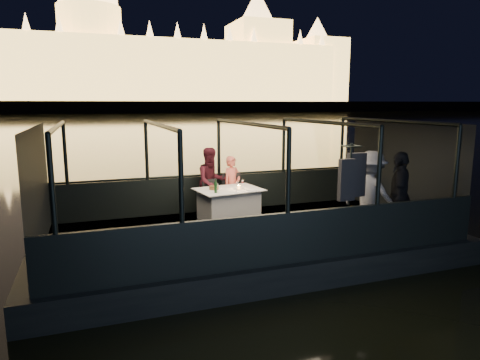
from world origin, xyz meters
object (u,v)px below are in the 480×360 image
object	(u,v)px
chair_port_right	(234,196)
person_man_maroon	(212,185)
passenger_stripe	(370,195)
person_woman_coral	(232,183)
dining_table_central	(229,205)
coat_stand	(349,201)
passenger_dark	(399,197)
chair_port_left	(212,199)
wine_bottle	(216,186)

from	to	relation	value
chair_port_right	person_man_maroon	size ratio (longest dim) A/B	0.60
passenger_stripe	person_woman_coral	bearing A→B (deg)	12.91
dining_table_central	coat_stand	bearing A→B (deg)	-57.38
person_woman_coral	passenger_dark	xyz separation A→B (m)	(2.50, -3.07, 0.10)
person_woman_coral	passenger_stripe	size ratio (longest dim) A/B	0.81
dining_table_central	chair_port_left	distance (m)	0.53
chair_port_left	person_man_maroon	bearing A→B (deg)	52.83
wine_bottle	passenger_stripe	bearing A→B (deg)	-30.85
coat_stand	passenger_stripe	xyz separation A→B (m)	(0.84, 0.48, -0.05)
passenger_dark	coat_stand	bearing A→B (deg)	-43.19
chair_port_right	person_man_maroon	bearing A→B (deg)	170.61
passenger_stripe	passenger_dark	size ratio (longest dim) A/B	0.99
dining_table_central	passenger_stripe	size ratio (longest dim) A/B	0.82
dining_table_central	chair_port_right	distance (m)	0.66
dining_table_central	person_woman_coral	distance (m)	0.87
person_man_maroon	wine_bottle	xyz separation A→B (m)	(-0.19, -1.02, 0.17)
chair_port_left	person_woman_coral	xyz separation A→B (m)	(0.60, 0.27, 0.30)
chair_port_right	passenger_stripe	distance (m)	3.33
dining_table_central	chair_port_right	size ratio (longest dim) A/B	1.46
passenger_dark	wine_bottle	xyz separation A→B (m)	(-3.23, 2.05, 0.06)
passenger_stripe	wine_bottle	xyz separation A→B (m)	(-2.82, 1.68, 0.06)
dining_table_central	chair_port_left	size ratio (longest dim) A/B	1.63
chair_port_right	person_man_maroon	distance (m)	0.63
chair_port_left	passenger_dark	world-z (taller)	passenger_dark
chair_port_right	person_woman_coral	world-z (taller)	person_woman_coral
coat_stand	passenger_stripe	world-z (taller)	coat_stand
chair_port_left	person_woman_coral	distance (m)	0.72
coat_stand	wine_bottle	xyz separation A→B (m)	(-1.98, 2.17, 0.02)
coat_stand	passenger_dark	bearing A→B (deg)	5.47
chair_port_left	passenger_stripe	world-z (taller)	passenger_stripe
wine_bottle	dining_table_central	bearing A→B (deg)	37.15
chair_port_left	passenger_dark	size ratio (longest dim) A/B	0.50
coat_stand	person_man_maroon	distance (m)	3.66
dining_table_central	passenger_dark	world-z (taller)	passenger_dark
passenger_stripe	passenger_dark	distance (m)	0.55
dining_table_central	passenger_stripe	xyz separation A→B (m)	(2.42, -1.98, 0.47)
chair_port_right	passenger_dark	bearing A→B (deg)	-43.46
passenger_stripe	person_man_maroon	bearing A→B (deg)	19.33
chair_port_left	person_woman_coral	bearing A→B (deg)	1.51
passenger_dark	wine_bottle	distance (m)	3.82
passenger_stripe	wine_bottle	world-z (taller)	passenger_stripe
person_woman_coral	wine_bottle	world-z (taller)	person_woman_coral
chair_port_left	person_woman_coral	world-z (taller)	person_woman_coral
dining_table_central	person_man_maroon	size ratio (longest dim) A/B	0.87
chair_port_left	coat_stand	xyz separation A→B (m)	(1.86, -2.92, 0.45)
person_woman_coral	passenger_stripe	distance (m)	3.42
coat_stand	person_woman_coral	size ratio (longest dim) A/B	1.39
person_man_maroon	dining_table_central	bearing A→B (deg)	-83.32
passenger_dark	wine_bottle	bearing A→B (deg)	-81.03
chair_port_right	coat_stand	xyz separation A→B (m)	(1.26, -3.04, 0.45)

